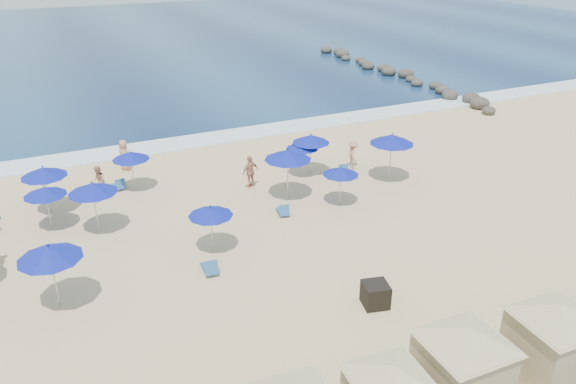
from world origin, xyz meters
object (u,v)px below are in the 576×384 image
Objects in this scene: umbrella_3 at (49,253)px; umbrella_10 at (311,139)px; cabana_3 at (555,332)px; cabana_2 at (463,355)px; umbrella_12 at (43,172)px; umbrella_7 at (288,155)px; umbrella_8 at (341,171)px; rock_jetty at (395,73)px; beachgoer_2 at (250,172)px; beachgoer_1 at (99,181)px; umbrella_4 at (131,156)px; umbrella_9 at (302,145)px; umbrella_6 at (210,211)px; umbrella_5 at (92,188)px; umbrella_11 at (392,139)px; beachgoer_4 at (124,155)px; trash_bin at (375,295)px; beachgoer_3 at (353,155)px; umbrella_2 at (45,191)px.

umbrella_3 is 15.57m from umbrella_10.
cabana_3 reaches higher than umbrella_3.
cabana_2 is 20.32m from umbrella_12.
cabana_2 is 1.71× the size of umbrella_7.
umbrella_10 reaches higher than umbrella_8.
beachgoer_2 is (-21.53, -17.56, 0.52)m from rock_jetty.
beachgoer_1 is (2.78, 9.09, -1.43)m from umbrella_3.
umbrella_4 is 4.31m from umbrella_12.
rock_jetty is 25.33m from umbrella_9.
umbrella_6 is 9.03m from umbrella_9.
umbrella_3 is at bearing -167.77° from umbrella_6.
umbrella_7 is at bearing 96.57° from cabana_3.
umbrella_10 is at bearing 8.89° from umbrella_5.
umbrella_11 reaches higher than beachgoer_4.
umbrella_7 is at bearing 22.64° from umbrella_3.
umbrella_8 is (13.42, 2.98, -0.46)m from umbrella_3.
cabana_3 is 2.27× the size of umbrella_8.
umbrella_8 is at bearing 88.64° from cabana_3.
cabana_3 is 21.81m from beachgoer_1.
trash_bin is 6.04m from cabana_3.
umbrella_4 is 1.25× the size of beachgoer_2.
beachgoer_3 is at bearing 78.74° from cabana_3.
trash_bin is 9.84m from umbrella_7.
umbrella_2 is at bearing 128.03° from cabana_3.
umbrella_8 is 0.84× the size of umbrella_12.
umbrella_6 is at bearing 136.67° from trash_bin.
beachgoer_2 is (7.41, -2.30, 0.08)m from beachgoer_1.
beachgoer_3 is at bearing 162.05° from beachgoer_2.
cabana_2 is 17.06m from umbrella_9.
umbrella_3 is 1.17× the size of umbrella_4.
umbrella_6 is 1.22× the size of beachgoer_4.
cabana_2 is at bearing -71.58° from umbrella_6.
beachgoer_2 is at bearing 120.86° from umbrella_7.
beachgoer_4 is at bearing 42.58° from umbrella_12.
trash_bin is 0.40× the size of umbrella_4.
rock_jetty is at bearing 54.25° from umbrella_11.
beachgoer_3 is (3.14, -0.21, -1.00)m from umbrella_9.
umbrella_6 is (-4.11, 6.21, 1.42)m from trash_bin.
umbrella_11 is (4.27, 14.54, 0.68)m from cabana_3.
beachgoer_4 is (-9.27, 5.05, -1.18)m from umbrella_10.
umbrella_9 is at bearing 91.29° from umbrella_8.
umbrella_2 reaches higher than beachgoer_1.
umbrella_6 is 7.33m from umbrella_8.
trash_bin is 0.43× the size of umbrella_9.
rock_jetty is 16.65× the size of beachgoer_1.
cabana_2 reaches higher than beachgoer_2.
umbrella_8 reaches higher than trash_bin.
umbrella_2 is 2.28m from umbrella_5.
cabana_2 is 11.70m from umbrella_6.
umbrella_10 is at bearing 76.84° from cabana_2.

